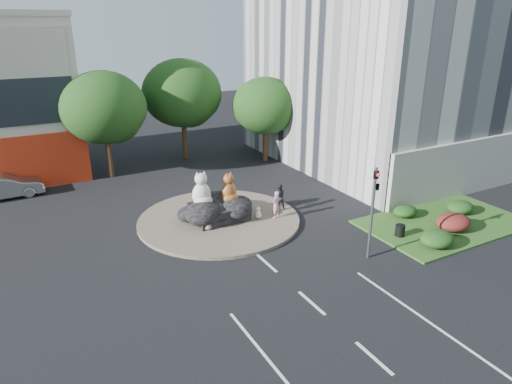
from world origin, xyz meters
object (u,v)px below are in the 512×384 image
kitten_calico (207,222)px  pedestrian_pink (276,204)px  cat_white (201,189)px  cat_tabby (229,187)px  kitten_white (258,212)px  litter_bin (400,230)px  pedestrian_dark (279,197)px  parked_car (4,187)px

kitten_calico → pedestrian_pink: bearing=36.7°
cat_white → cat_tabby: cat_white is taller
cat_tabby → kitten_white: size_ratio=2.57×
cat_white → kitten_white: (3.14, -1.42, -1.63)m
litter_bin → kitten_calico: bearing=147.9°
kitten_white → pedestrian_dark: (1.82, 0.53, 0.49)m
pedestrian_dark → parked_car: 19.25m
kitten_calico → pedestrian_dark: size_ratio=0.51×
parked_car → cat_white: bearing=-137.0°
pedestrian_pink → parked_car: bearing=-68.7°
kitten_white → pedestrian_dark: pedestrian_dark is taller
pedestrian_pink → litter_bin: size_ratio=2.56×
pedestrian_pink → kitten_calico: bearing=-34.1°
cat_white → kitten_calico: (-0.29, -1.46, -1.57)m
cat_white → parked_car: size_ratio=0.45×
pedestrian_pink → litter_bin: 7.46m
pedestrian_pink → litter_bin: (5.00, -5.50, -0.60)m
cat_white → parked_car: cat_white is taller
pedestrian_pink → pedestrian_dark: pedestrian_dark is taller
cat_white → pedestrian_pink: bearing=-17.8°
cat_tabby → pedestrian_pink: cat_tabby is taller
pedestrian_pink → kitten_white: bearing=-53.5°
cat_white → parked_car: bearing=141.9°
parked_car → kitten_white: bearing=-133.2°
cat_white → pedestrian_dark: (4.95, -0.89, -1.14)m
pedestrian_pink → pedestrian_dark: 1.29m
kitten_calico → pedestrian_pink: size_ratio=0.52×
pedestrian_dark → litter_bin: pedestrian_dark is taller
pedestrian_pink → cat_white: bearing=-53.1°
pedestrian_dark → pedestrian_pink: bearing=60.6°
cat_white → kitten_white: cat_white is taller
pedestrian_pink → parked_car: pedestrian_pink is taller
cat_white → litter_bin: bearing=-32.3°
cat_white → pedestrian_dark: 5.16m
kitten_calico → pedestrian_dark: pedestrian_dark is taller
kitten_white → litter_bin: 8.47m
cat_white → litter_bin: cat_white is taller
cat_tabby → parked_car: size_ratio=0.39×
kitten_calico → cat_white: bearing=120.9°
cat_tabby → kitten_white: bearing=-62.7°
cat_white → pedestrian_dark: cat_white is taller
cat_tabby → kitten_calico: size_ratio=2.20×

